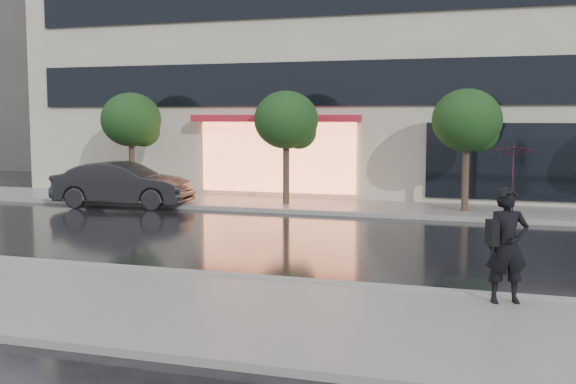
% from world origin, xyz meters
% --- Properties ---
extents(ground, '(120.00, 120.00, 0.00)m').
position_xyz_m(ground, '(0.00, 0.00, 0.00)').
color(ground, black).
rests_on(ground, ground).
extents(sidewalk_near, '(60.00, 4.50, 0.12)m').
position_xyz_m(sidewalk_near, '(0.00, -3.25, 0.06)').
color(sidewalk_near, slate).
rests_on(sidewalk_near, ground).
extents(sidewalk_far, '(60.00, 3.50, 0.12)m').
position_xyz_m(sidewalk_far, '(0.00, 10.25, 0.06)').
color(sidewalk_far, slate).
rests_on(sidewalk_far, ground).
extents(curb_near, '(60.00, 0.25, 0.14)m').
position_xyz_m(curb_near, '(0.00, -1.00, 0.07)').
color(curb_near, gray).
rests_on(curb_near, ground).
extents(curb_far, '(60.00, 0.25, 0.14)m').
position_xyz_m(curb_far, '(0.00, 8.50, 0.07)').
color(curb_far, gray).
rests_on(curb_far, ground).
extents(bg_building_left, '(14.00, 10.00, 12.00)m').
position_xyz_m(bg_building_left, '(-28.00, 26.00, 6.00)').
color(bg_building_left, '#59544F').
rests_on(bg_building_left, ground).
extents(tree_far_west, '(2.20, 2.20, 3.99)m').
position_xyz_m(tree_far_west, '(-8.94, 10.03, 2.92)').
color(tree_far_west, '#33261C').
rests_on(tree_far_west, ground).
extents(tree_mid_west, '(2.20, 2.20, 3.99)m').
position_xyz_m(tree_mid_west, '(-2.94, 10.03, 2.92)').
color(tree_mid_west, '#33261C').
rests_on(tree_mid_west, ground).
extents(tree_mid_east, '(2.20, 2.20, 3.99)m').
position_xyz_m(tree_mid_east, '(3.06, 10.03, 2.92)').
color(tree_mid_east, '#33261C').
rests_on(tree_mid_east, ground).
extents(parked_car, '(4.88, 2.20, 1.55)m').
position_xyz_m(parked_car, '(-8.37, 8.30, 0.78)').
color(parked_car, black).
rests_on(parked_car, ground).
extents(pedestrian_with_umbrella, '(1.25, 1.26, 2.56)m').
position_xyz_m(pedestrian_with_umbrella, '(4.61, -1.49, 1.75)').
color(pedestrian_with_umbrella, black).
rests_on(pedestrian_with_umbrella, sidewalk_near).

